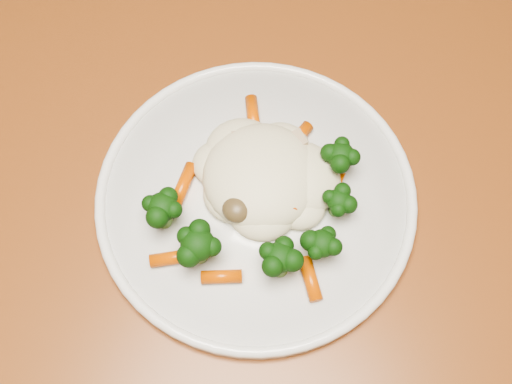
% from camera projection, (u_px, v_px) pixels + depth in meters
% --- Properties ---
extents(dining_table, '(1.44, 1.18, 0.75)m').
position_uv_depth(dining_table, '(162.00, 178.00, 0.73)').
color(dining_table, brown).
rests_on(dining_table, ground).
extents(plate, '(0.30, 0.30, 0.01)m').
position_uv_depth(plate, '(256.00, 198.00, 0.60)').
color(plate, white).
rests_on(plate, dining_table).
extents(meal, '(0.18, 0.20, 0.05)m').
position_uv_depth(meal, '(261.00, 190.00, 0.58)').
color(meal, '#EFE5BF').
rests_on(meal, plate).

